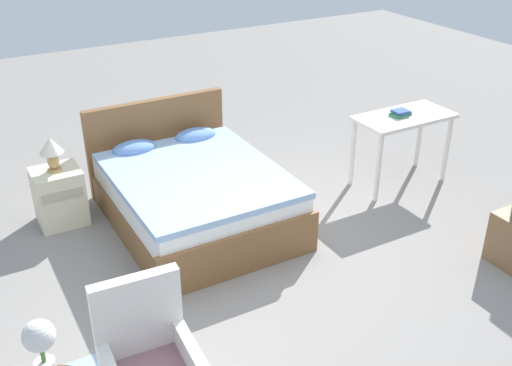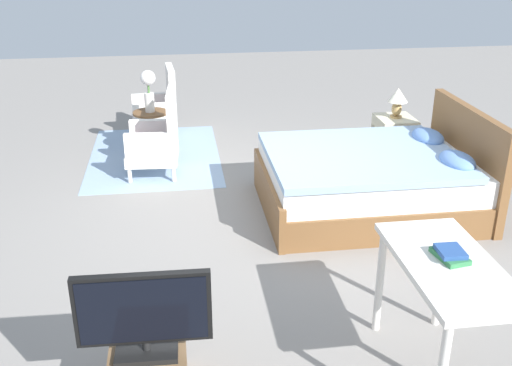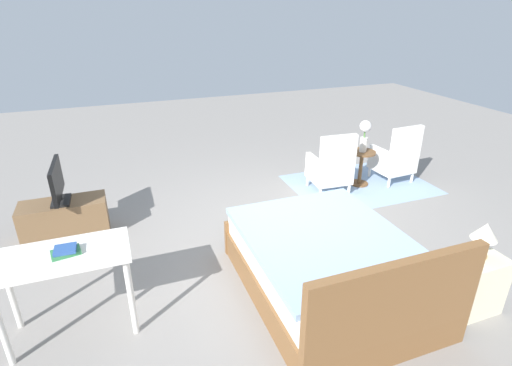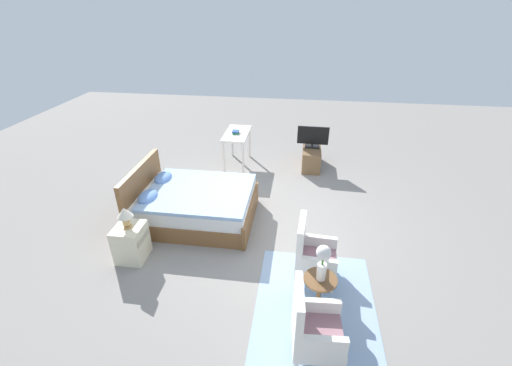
# 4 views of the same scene
# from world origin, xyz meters

# --- Properties ---
(ground_plane) EXTENTS (16.00, 16.00, 0.00)m
(ground_plane) POSITION_xyz_m (0.00, 0.00, 0.00)
(ground_plane) COLOR gray
(floor_rug) EXTENTS (2.10, 1.50, 0.01)m
(floor_rug) POSITION_xyz_m (-1.89, -0.96, 0.00)
(floor_rug) COLOR #8EA8C6
(floor_rug) RESTS_ON ground_plane
(bed) EXTENTS (1.51, 1.97, 0.96)m
(bed) POSITION_xyz_m (-0.14, 1.11, 0.30)
(bed) COLOR brown
(bed) RESTS_ON ground_plane
(armchair_by_window_left) EXTENTS (0.58, 0.58, 0.92)m
(armchair_by_window_left) POSITION_xyz_m (-2.46, -0.91, 0.38)
(armchair_by_window_left) COLOR white
(armchair_by_window_left) RESTS_ON floor_rug
(armchair_by_window_right) EXTENTS (0.57, 0.57, 0.92)m
(armchair_by_window_right) POSITION_xyz_m (-1.31, -0.91, 0.38)
(armchair_by_window_right) COLOR white
(armchair_by_window_right) RESTS_ON floor_rug
(side_table) EXTENTS (0.40, 0.40, 0.54)m
(side_table) POSITION_xyz_m (-1.89, -0.98, 0.34)
(side_table) COLOR brown
(side_table) RESTS_ON ground_plane
(flower_vase) EXTENTS (0.17, 0.17, 0.48)m
(flower_vase) POSITION_xyz_m (-1.89, -0.98, 0.84)
(flower_vase) COLOR silver
(flower_vase) RESTS_ON side_table
(nightstand) EXTENTS (0.44, 0.41, 0.55)m
(nightstand) POSITION_xyz_m (-1.25, 1.71, 0.28)
(nightstand) COLOR beige
(nightstand) RESTS_ON ground_plane
(table_lamp) EXTENTS (0.22, 0.22, 0.33)m
(table_lamp) POSITION_xyz_m (-1.25, 1.72, 0.77)
(table_lamp) COLOR tan
(table_lamp) RESTS_ON nightstand
(tv_stand) EXTENTS (0.96, 0.40, 0.46)m
(tv_stand) POSITION_xyz_m (2.28, -0.91, 0.23)
(tv_stand) COLOR brown
(tv_stand) RESTS_ON ground_plane
(tv_flatscreen) EXTENTS (0.21, 0.68, 0.48)m
(tv_flatscreen) POSITION_xyz_m (2.29, -0.91, 0.71)
(tv_flatscreen) COLOR black
(tv_flatscreen) RESTS_ON tv_stand
(vanity_desk) EXTENTS (1.04, 0.52, 0.78)m
(vanity_desk) POSITION_xyz_m (2.13, 0.77, 0.66)
(vanity_desk) COLOR silver
(vanity_desk) RESTS_ON ground_plane
(book_stack) EXTENTS (0.23, 0.17, 0.06)m
(book_stack) POSITION_xyz_m (2.09, 0.79, 0.80)
(book_stack) COLOR #337A47
(book_stack) RESTS_ON vanity_desk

